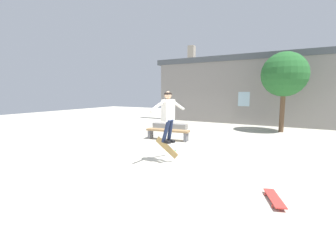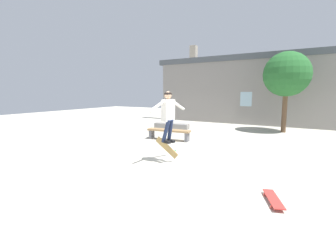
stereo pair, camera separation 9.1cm
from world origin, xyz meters
name	(u,v)px [view 1 (the left image)]	position (x,y,z in m)	size (l,w,h in m)	color
ground_plane	(166,164)	(0.00, 0.00, 0.00)	(40.00, 40.00, 0.00)	#B2AD9E
building_backdrop	(237,88)	(-0.03, 9.58, 2.31)	(11.75, 0.52, 5.30)	gray
tree_right	(284,75)	(2.74, 7.45, 2.94)	(2.25, 2.25, 4.08)	brown
park_bench	(168,132)	(-1.50, 2.90, 0.34)	(1.93, 0.58, 0.46)	#99754C
skate_ledge	(170,126)	(-2.87, 5.69, 0.16)	(2.03, 0.72, 0.31)	gray
skater	(168,112)	(0.02, 0.11, 1.48)	(0.49, 1.28, 1.47)	silver
skateboard_flipping	(167,148)	(-0.07, 0.20, 0.42)	(0.75, 0.16, 0.65)	#AD894C
skateboard_resting	(274,198)	(2.91, -1.01, 0.07)	(0.45, 0.82, 0.08)	red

